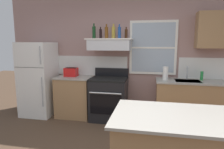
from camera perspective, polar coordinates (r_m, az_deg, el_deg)
back_wall at (r=4.48m, az=3.63°, el=5.23°), size 5.40×0.11×2.70m
refrigerator at (r=4.84m, az=-20.38°, el=-1.23°), size 0.70×0.72×1.67m
counter_left_of_stove at (r=4.60m, az=-10.61°, el=-6.16°), size 0.79×0.63×0.91m
toaster at (r=4.54m, az=-11.69°, el=0.74°), size 0.30×0.20×0.19m
stove_range at (r=4.33m, az=-0.86°, el=-6.85°), size 0.76×0.69×1.09m
range_hood_shelf at (r=4.25m, az=-0.62°, el=8.69°), size 0.96×0.52×0.24m
bottle_dark_green_wine at (r=4.33m, az=-5.20°, el=12.02°), size 0.07×0.07×0.31m
bottle_balsamic_dark at (r=4.29m, az=-3.30°, el=11.65°), size 0.06×0.06×0.24m
bottle_amber_wine at (r=4.25m, az=-1.59°, el=12.02°), size 0.07×0.07×0.30m
bottle_champagne_gold_foil at (r=4.28m, az=0.43°, el=12.02°), size 0.08×0.08×0.30m
bottle_blue_liqueur at (r=4.18m, az=2.13°, el=12.00°), size 0.07×0.07×0.29m
bottle_brown_stout at (r=4.18m, az=4.09°, el=11.65°), size 0.06×0.06×0.23m
counter_right_with_sink at (r=4.35m, az=21.90°, el=-7.55°), size 1.43×0.63×0.91m
sink_faucet at (r=4.30m, az=20.86°, el=0.88°), size 0.03×0.17×0.28m
paper_towel_roll at (r=4.16m, az=15.12°, el=0.35°), size 0.11×0.11×0.27m
dish_soap_bottle at (r=4.37m, az=24.42°, el=-0.35°), size 0.06×0.06×0.18m
upper_cabinet_right at (r=4.40m, az=27.29°, el=11.30°), size 0.64×0.32×0.70m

